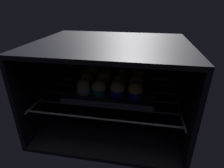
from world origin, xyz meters
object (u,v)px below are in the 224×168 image
at_px(muffin_row0_col0, 84,87).
at_px(muffin_row1_col3, 136,83).
at_px(muffin_row0_col1, 99,88).
at_px(muffin_row1_col2, 120,82).
at_px(muffin_row2_col0, 93,73).
at_px(muffin_row2_col3, 137,76).
at_px(baking_tray, 112,89).
at_px(muffin_row1_col0, 87,80).
at_px(muffin_row1_col1, 104,80).
at_px(muffin_row0_col2, 117,89).
at_px(muffin_row0_col3, 136,91).
at_px(muffin_row2_col2, 123,77).
at_px(muffin_row2_col1, 106,75).

relative_size(muffin_row0_col0, muffin_row1_col3, 0.98).
xyz_separation_m(muffin_row0_col1, muffin_row1_col2, (0.07, 0.07, -0.00)).
bearing_deg(muffin_row2_col0, muffin_row2_col3, -1.57).
relative_size(baking_tray, muffin_row1_col0, 5.52).
bearing_deg(muffin_row1_col3, muffin_row2_col0, 160.77).
relative_size(muffin_row1_col3, muffin_row2_col3, 0.87).
bearing_deg(baking_tray, muffin_row0_col0, -146.90).
bearing_deg(muffin_row1_col2, muffin_row1_col1, -178.51).
distance_m(muffin_row0_col1, muffin_row0_col2, 0.07).
bearing_deg(muffin_row0_col1, muffin_row2_col0, 114.18).
bearing_deg(muffin_row0_col3, muffin_row0_col1, -179.96).
relative_size(muffin_row0_col3, muffin_row2_col3, 0.93).
bearing_deg(muffin_row2_col3, muffin_row1_col3, -90.68).
distance_m(muffin_row1_col0, muffin_row1_col2, 0.14).
distance_m(baking_tray, muffin_row1_col2, 0.05).
bearing_deg(muffin_row2_col2, muffin_row1_col2, -93.77).
bearing_deg(muffin_row0_col0, muffin_row2_col1, 65.05).
bearing_deg(muffin_row2_col3, muffin_row2_col2, -178.85).
relative_size(baking_tray, muffin_row0_col1, 5.16).
relative_size(muffin_row0_col3, muffin_row2_col2, 1.12).
bearing_deg(muffin_row1_col0, muffin_row2_col1, 45.35).
bearing_deg(muffin_row2_col1, muffin_row1_col3, -25.67).
height_order(muffin_row0_col3, muffin_row1_col2, muffin_row0_col3).
bearing_deg(muffin_row0_col1, muffin_row2_col1, 89.97).
relative_size(muffin_row0_col1, muffin_row2_col0, 0.96).
bearing_deg(muffin_row0_col2, muffin_row2_col2, 88.50).
relative_size(muffin_row1_col0, muffin_row1_col3, 0.99).
bearing_deg(muffin_row1_col2, muffin_row2_col1, 136.10).
bearing_deg(muffin_row2_col1, muffin_row1_col2, -43.90).
xyz_separation_m(baking_tray, muffin_row0_col0, (-0.10, -0.07, 0.03)).
bearing_deg(muffin_row1_col2, baking_tray, -178.20).
height_order(muffin_row0_col1, muffin_row2_col2, muffin_row0_col1).
bearing_deg(muffin_row0_col3, muffin_row2_col2, 115.54).
xyz_separation_m(muffin_row2_col1, muffin_row2_col3, (0.14, -0.00, 0.00)).
height_order(muffin_row0_col1, muffin_row2_col1, muffin_row2_col1).
relative_size(muffin_row0_col3, muffin_row2_col1, 0.98).
height_order(muffin_row1_col3, muffin_row2_col1, muffin_row2_col1).
bearing_deg(muffin_row1_col0, muffin_row0_col3, -18.55).
relative_size(muffin_row0_col3, muffin_row1_col0, 1.09).
relative_size(muffin_row1_col0, muffin_row1_col1, 0.90).
bearing_deg(muffin_row1_col1, muffin_row1_col3, 1.20).
distance_m(muffin_row2_col0, muffin_row2_col2, 0.14).
height_order(muffin_row2_col2, muffin_row2_col3, muffin_row2_col3).
xyz_separation_m(muffin_row0_col0, muffin_row2_col1, (0.06, 0.14, 0.00)).
distance_m(muffin_row1_col0, muffin_row2_col3, 0.23).
xyz_separation_m(muffin_row0_col1, muffin_row0_col3, (0.14, 0.00, 0.00)).
bearing_deg(muffin_row2_col1, muffin_row0_col3, -44.81).
height_order(muffin_row0_col3, muffin_row1_col3, muffin_row0_col3).
relative_size(muffin_row1_col0, muffin_row1_col2, 1.00).
bearing_deg(muffin_row0_col0, muffin_row1_col3, 18.62).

